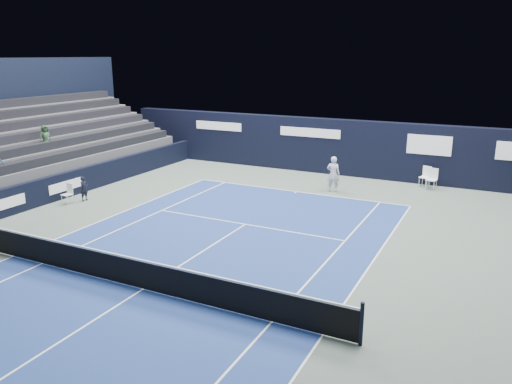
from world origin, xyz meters
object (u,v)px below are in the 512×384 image
folding_chair_back_a (426,175)px  folding_chair_back_b (432,177)px  line_judge_chair (68,192)px  tennis_net (142,273)px  tennis_player (333,174)px

folding_chair_back_a → folding_chair_back_b: 0.59m
line_judge_chair → tennis_net: size_ratio=0.07×
folding_chair_back_a → tennis_player: 5.04m
tennis_player → folding_chair_back_a: bearing=38.1°
folding_chair_back_a → line_judge_chair: folding_chair_back_a is taller
folding_chair_back_b → line_judge_chair: bearing=-135.3°
folding_chair_back_a → folding_chair_back_b: folding_chair_back_b is taller
folding_chair_back_a → line_judge_chair: 17.55m
folding_chair_back_a → tennis_player: tennis_player is taller
folding_chair_back_b → tennis_net: 16.49m
line_judge_chair → tennis_player: tennis_player is taller
folding_chair_back_a → tennis_net: (-5.52, -15.85, -0.09)m
folding_chair_back_b → line_judge_chair: (-14.48, -9.98, -0.09)m
folding_chair_back_b → tennis_player: 5.08m
line_judge_chair → tennis_net: tennis_net is taller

